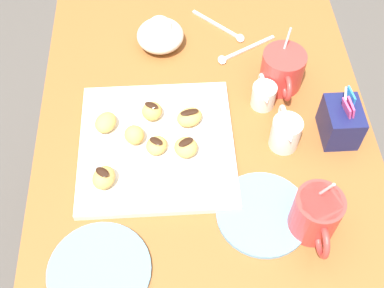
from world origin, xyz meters
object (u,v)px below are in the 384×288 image
(beignet_2, at_px, (157,144))
(beignet_4, at_px, (106,122))
(cream_pitcher_white, at_px, (286,132))
(saucer_sky_right, at_px, (99,271))
(beignet_0, at_px, (152,111))
(pastry_plate_square, at_px, (157,145))
(coffee_mug_red_right, at_px, (316,214))
(beignet_5, at_px, (104,178))
(coffee_mug_red_left, at_px, (283,69))
(chocolate_sauce_pitcher, at_px, (264,94))
(beignet_1, at_px, (186,147))
(saucer_sky_left, at_px, (263,214))
(dining_table, at_px, (206,186))
(beignet_6, at_px, (134,135))
(sugar_caddy, at_px, (341,122))
(ice_cream_bowl, at_px, (160,34))
(beignet_3, at_px, (189,117))

(beignet_2, bearing_deg, beignet_4, -119.16)
(cream_pitcher_white, xyz_separation_m, saucer_sky_right, (0.25, -0.36, -0.03))
(beignet_0, relative_size, beignet_2, 0.95)
(pastry_plate_square, xyz_separation_m, beignet_4, (-0.05, -0.10, 0.02))
(coffee_mug_red_right, relative_size, beignet_5, 3.07)
(coffee_mug_red_left, xyz_separation_m, coffee_mug_red_right, (0.35, -0.00, 0.01))
(coffee_mug_red_left, distance_m, chocolate_sauce_pitcher, 0.07)
(beignet_2, bearing_deg, beignet_5, -52.87)
(beignet_1, bearing_deg, saucer_sky_left, 44.40)
(dining_table, distance_m, beignet_6, 0.23)
(coffee_mug_red_left, xyz_separation_m, sugar_caddy, (0.14, 0.10, -0.01))
(cream_pitcher_white, bearing_deg, sugar_caddy, 98.46)
(beignet_5, bearing_deg, saucer_sky_right, -1.61)
(chocolate_sauce_pitcher, height_order, beignet_0, chocolate_sauce_pitcher)
(saucer_sky_right, bearing_deg, pastry_plate_square, 157.88)
(coffee_mug_red_left, relative_size, beignet_2, 2.99)
(beignet_5, distance_m, beignet_6, 0.11)
(coffee_mug_red_right, height_order, sugar_caddy, coffee_mug_red_right)
(coffee_mug_red_left, height_order, saucer_sky_right, coffee_mug_red_left)
(cream_pitcher_white, xyz_separation_m, beignet_5, (0.08, -0.36, -0.00))
(coffee_mug_red_right, bearing_deg, coffee_mug_red_left, 180.00)
(coffee_mug_red_left, relative_size, coffee_mug_red_right, 0.89)
(beignet_0, bearing_deg, coffee_mug_red_right, 47.46)
(beignet_1, bearing_deg, coffee_mug_red_right, 52.55)
(beignet_6, bearing_deg, beignet_1, 71.22)
(sugar_caddy, bearing_deg, ice_cream_bowl, -128.22)
(pastry_plate_square, relative_size, chocolate_sauce_pitcher, 3.40)
(beignet_2, bearing_deg, beignet_3, 131.77)
(beignet_1, height_order, beignet_5, beignet_5)
(coffee_mug_red_right, xyz_separation_m, beignet_5, (-0.11, -0.38, -0.02))
(cream_pitcher_white, relative_size, chocolate_sauce_pitcher, 1.14)
(beignet_1, relative_size, beignet_3, 0.85)
(pastry_plate_square, bearing_deg, ice_cream_bowl, 177.19)
(cream_pitcher_white, bearing_deg, beignet_0, -105.20)
(beignet_6, bearing_deg, saucer_sky_left, 53.84)
(beignet_2, distance_m, beignet_5, 0.13)
(beignet_0, bearing_deg, cream_pitcher_white, 74.80)
(pastry_plate_square, bearing_deg, saucer_sky_right, -22.12)
(coffee_mug_red_right, distance_m, beignet_2, 0.33)
(sugar_caddy, relative_size, beignet_3, 1.94)
(sugar_caddy, xyz_separation_m, beignet_2, (0.02, -0.37, -0.01))
(cream_pitcher_white, bearing_deg, dining_table, -85.68)
(ice_cream_bowl, height_order, saucer_sky_left, ice_cream_bowl)
(chocolate_sauce_pitcher, xyz_separation_m, saucer_sky_right, (0.36, -0.34, -0.03))
(beignet_2, distance_m, beignet_4, 0.12)
(beignet_0, relative_size, beignet_5, 0.87)
(coffee_mug_red_left, distance_m, saucer_sky_right, 0.57)
(coffee_mug_red_right, bearing_deg, saucer_sky_left, -109.37)
(beignet_5, bearing_deg, beignet_0, 149.31)
(coffee_mug_red_left, relative_size, beignet_6, 3.27)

